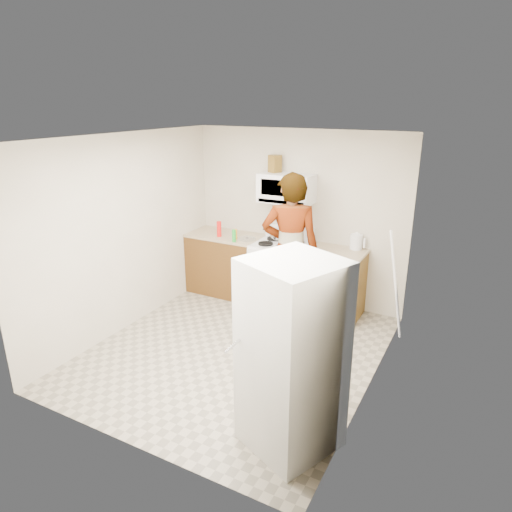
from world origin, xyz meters
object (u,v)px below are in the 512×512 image
Objects in this scene: microwave at (286,188)px; saucepan at (278,234)px; kettle at (356,242)px; fridge at (292,357)px; person at (290,251)px; gas_range at (281,273)px.

saucepan is (-0.13, 0.02, -0.69)m from microwave.
kettle is at bearing 4.31° from saucepan.
saucepan is at bearing 140.74° from fridge.
person is 2.31m from fridge.
gas_range is at bearing -90.00° from microwave.
fridge is (1.29, -2.57, 0.36)m from gas_range.
saucepan is (-0.13, 0.15, 0.53)m from gas_range.
kettle reaches higher than gas_range.
microwave is at bearing -155.89° from kettle.
person is at bearing -52.93° from saucepan.
microwave is at bearing 138.72° from fridge.
saucepan is (-0.48, 0.63, -0.00)m from person.
person is 9.17× the size of saucepan.
microwave is 3.42× the size of saucepan.
microwave reaches higher than saucepan.
kettle is at bearing -156.43° from person.
kettle is at bearing 6.21° from microwave.
fridge is at bearing -63.34° from gas_range.
fridge is 3.08m from saucepan.
fridge is (0.95, -2.10, -0.17)m from person.
saucepan is (-1.42, 2.73, 0.16)m from fridge.
person reaches higher than fridge.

